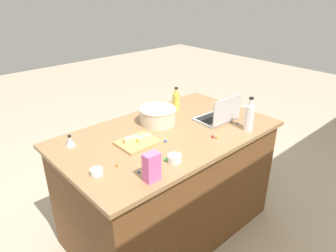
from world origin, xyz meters
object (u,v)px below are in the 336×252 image
bottle_vinegar (249,117)px  butter_stick_left (131,139)px  ramekin_small (174,158)px  bottle_oil (176,100)px  ramekin_medium (97,172)px  laptop (219,116)px  cutting_board (138,142)px  mixing_bowl_large (158,115)px  butter_stick_right (144,138)px  candy_bag (152,167)px  kitchen_timer (70,141)px

bottle_vinegar → butter_stick_left: (0.79, -0.40, -0.07)m
bottle_vinegar → ramekin_small: bottle_vinegar is taller
bottle_oil → ramekin_medium: size_ratio=2.61×
laptop → cutting_board: bearing=-10.7°
mixing_bowl_large → ramekin_medium: (0.73, 0.31, -0.05)m
cutting_board → butter_stick_left: size_ratio=2.43×
butter_stick_left → butter_stick_right: bearing=149.2°
bottle_oil → candy_bag: bearing=39.3°
bottle_vinegar → laptop: bearing=-80.3°
butter_stick_right → candy_bag: bearing=57.3°
laptop → kitchen_timer: (1.06, -0.42, -0.01)m
bottle_oil → butter_stick_left: 0.73m
mixing_bowl_large → ramekin_medium: mixing_bowl_large is taller
bottle_vinegar → ramekin_medium: bottle_vinegar is taller
ramekin_medium → kitchen_timer: size_ratio=0.97×
bottle_vinegar → cutting_board: bottle_vinegar is taller
butter_stick_right → ramekin_small: butter_stick_right is taller
kitchen_timer → butter_stick_right: bearing=141.9°
cutting_board → kitchen_timer: 0.46m
mixing_bowl_large → cutting_board: size_ratio=1.09×
mixing_bowl_large → butter_stick_right: 0.34m
bottle_vinegar → kitchen_timer: bottle_vinegar is taller
laptop → bottle_vinegar: (-0.04, 0.25, 0.06)m
butter_stick_right → kitchen_timer: 0.50m
ramekin_medium → kitchen_timer: (-0.05, -0.43, 0.02)m
mixing_bowl_large → ramekin_medium: 0.79m
cutting_board → ramekin_small: size_ratio=3.00×
butter_stick_left → ramekin_medium: bearing=24.2°
mixing_bowl_large → bottle_vinegar: bottle_vinegar is taller
laptop → ramekin_medium: laptop is taller
mixing_bowl_large → candy_bag: (0.53, 0.56, 0.02)m
bottle_oil → butter_stick_right: bottle_oil is taller
kitchen_timer → bottle_vinegar: bearing=148.8°
laptop → mixing_bowl_large: laptop is taller
ramekin_medium → laptop: bearing=-179.5°
mixing_bowl_large → ramekin_small: mixing_bowl_large is taller
butter_stick_left → ramekin_small: bearing=100.0°
bottle_vinegar → butter_stick_left: bottle_vinegar is taller
butter_stick_right → ramekin_medium: 0.46m
ramekin_medium → candy_bag: 0.33m
ramekin_small → kitchen_timer: bearing=-58.6°
kitchen_timer → butter_stick_left: bearing=140.4°
candy_bag → bottle_oil: bearing=-140.7°
laptop → ramekin_small: laptop is taller
ramekin_small → candy_bag: 0.24m
laptop → butter_stick_right: bearing=-9.5°
bottle_oil → butter_stick_left: size_ratio=1.77×
kitchen_timer → candy_bag: bearing=102.6°
mixing_bowl_large → kitchen_timer: (0.68, -0.12, -0.03)m
bottle_oil → ramekin_medium: bearing=22.5°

